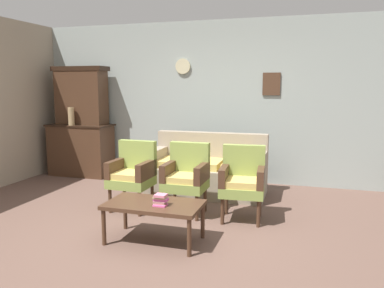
{
  "coord_description": "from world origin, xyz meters",
  "views": [
    {
      "loc": [
        1.53,
        -3.8,
        1.64
      ],
      "look_at": [
        0.02,
        1.1,
        0.85
      ],
      "focal_mm": 36.16,
      "sensor_mm": 36.0,
      "label": 1
    }
  ],
  "objects_px": {
    "book_stack_on_table": "(160,200)",
    "armchair_by_doorway": "(243,179)",
    "floral_couch": "(207,172)",
    "armchair_near_couch_end": "(186,175)",
    "vase_on_cabinet": "(71,116)",
    "armchair_row_middle": "(133,172)",
    "coffee_table": "(154,207)",
    "side_cabinet": "(81,150)"
  },
  "relations": [
    {
      "from": "armchair_near_couch_end",
      "to": "armchair_by_doorway",
      "type": "distance_m",
      "value": 0.72
    },
    {
      "from": "floral_couch",
      "to": "coffee_table",
      "type": "relative_size",
      "value": 1.75
    },
    {
      "from": "vase_on_cabinet",
      "to": "armchair_by_doorway",
      "type": "relative_size",
      "value": 0.35
    },
    {
      "from": "armchair_near_couch_end",
      "to": "floral_couch",
      "type": "bearing_deg",
      "value": 88.97
    },
    {
      "from": "floral_couch",
      "to": "coffee_table",
      "type": "xyz_separation_m",
      "value": [
        -0.06,
        -1.95,
        0.05
      ]
    },
    {
      "from": "armchair_near_couch_end",
      "to": "side_cabinet",
      "type": "bearing_deg",
      "value": 149.26
    },
    {
      "from": "floral_couch",
      "to": "vase_on_cabinet",
      "type": "bearing_deg",
      "value": 172.87
    },
    {
      "from": "floral_couch",
      "to": "armchair_by_doorway",
      "type": "height_order",
      "value": "same"
    },
    {
      "from": "armchair_row_middle",
      "to": "coffee_table",
      "type": "bearing_deg",
      "value": -53.33
    },
    {
      "from": "side_cabinet",
      "to": "vase_on_cabinet",
      "type": "xyz_separation_m",
      "value": [
        -0.05,
        -0.19,
        0.62
      ]
    },
    {
      "from": "floral_couch",
      "to": "armchair_near_couch_end",
      "type": "bearing_deg",
      "value": -91.03
    },
    {
      "from": "vase_on_cabinet",
      "to": "coffee_table",
      "type": "xyz_separation_m",
      "value": [
        2.51,
        -2.27,
        -0.71
      ]
    },
    {
      "from": "armchair_row_middle",
      "to": "armchair_near_couch_end",
      "type": "xyz_separation_m",
      "value": [
        0.73,
        0.05,
        0.0
      ]
    },
    {
      "from": "armchair_near_couch_end",
      "to": "armchair_by_doorway",
      "type": "height_order",
      "value": "same"
    },
    {
      "from": "armchair_row_middle",
      "to": "book_stack_on_table",
      "type": "xyz_separation_m",
      "value": [
        0.78,
        -0.98,
        -0.02
      ]
    },
    {
      "from": "floral_couch",
      "to": "armchair_near_couch_end",
      "type": "relative_size",
      "value": 1.95
    },
    {
      "from": "vase_on_cabinet",
      "to": "book_stack_on_table",
      "type": "height_order",
      "value": "vase_on_cabinet"
    },
    {
      "from": "armchair_row_middle",
      "to": "book_stack_on_table",
      "type": "relative_size",
      "value": 6.18
    },
    {
      "from": "floral_couch",
      "to": "book_stack_on_table",
      "type": "height_order",
      "value": "floral_couch"
    },
    {
      "from": "vase_on_cabinet",
      "to": "coffee_table",
      "type": "relative_size",
      "value": 0.32
    },
    {
      "from": "armchair_row_middle",
      "to": "armchair_by_doorway",
      "type": "distance_m",
      "value": 1.45
    },
    {
      "from": "floral_couch",
      "to": "coffee_table",
      "type": "bearing_deg",
      "value": -91.7
    },
    {
      "from": "book_stack_on_table",
      "to": "armchair_by_doorway",
      "type": "bearing_deg",
      "value": 56.91
    },
    {
      "from": "vase_on_cabinet",
      "to": "book_stack_on_table",
      "type": "bearing_deg",
      "value": -41.83
    },
    {
      "from": "armchair_by_doorway",
      "to": "coffee_table",
      "type": "distance_m",
      "value": 1.23
    },
    {
      "from": "floral_couch",
      "to": "coffee_table",
      "type": "distance_m",
      "value": 1.95
    },
    {
      "from": "armchair_by_doorway",
      "to": "book_stack_on_table",
      "type": "height_order",
      "value": "armchair_by_doorway"
    },
    {
      "from": "armchair_row_middle",
      "to": "coffee_table",
      "type": "distance_m",
      "value": 1.16
    },
    {
      "from": "floral_couch",
      "to": "armchair_by_doorway",
      "type": "xyz_separation_m",
      "value": [
        0.7,
        -0.99,
        0.17
      ]
    },
    {
      "from": "side_cabinet",
      "to": "book_stack_on_table",
      "type": "relative_size",
      "value": 7.93
    },
    {
      "from": "side_cabinet",
      "to": "vase_on_cabinet",
      "type": "bearing_deg",
      "value": -104.68
    },
    {
      "from": "armchair_by_doorway",
      "to": "book_stack_on_table",
      "type": "xyz_separation_m",
      "value": [
        -0.67,
        -1.02,
        -0.02
      ]
    },
    {
      "from": "vase_on_cabinet",
      "to": "armchair_near_couch_end",
      "type": "height_order",
      "value": "vase_on_cabinet"
    },
    {
      "from": "armchair_row_middle",
      "to": "floral_couch",
      "type": "bearing_deg",
      "value": 54.11
    },
    {
      "from": "armchair_row_middle",
      "to": "book_stack_on_table",
      "type": "bearing_deg",
      "value": -51.49
    },
    {
      "from": "floral_couch",
      "to": "armchair_near_couch_end",
      "type": "xyz_separation_m",
      "value": [
        -0.02,
        -0.98,
        0.17
      ]
    },
    {
      "from": "armchair_by_doorway",
      "to": "armchair_near_couch_end",
      "type": "bearing_deg",
      "value": 179.18
    },
    {
      "from": "armchair_row_middle",
      "to": "armchair_near_couch_end",
      "type": "height_order",
      "value": "same"
    },
    {
      "from": "vase_on_cabinet",
      "to": "coffee_table",
      "type": "bearing_deg",
      "value": -42.13
    },
    {
      "from": "book_stack_on_table",
      "to": "side_cabinet",
      "type": "bearing_deg",
      "value": 135.45
    },
    {
      "from": "side_cabinet",
      "to": "coffee_table",
      "type": "height_order",
      "value": "side_cabinet"
    },
    {
      "from": "side_cabinet",
      "to": "floral_couch",
      "type": "bearing_deg",
      "value": -11.38
    }
  ]
}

